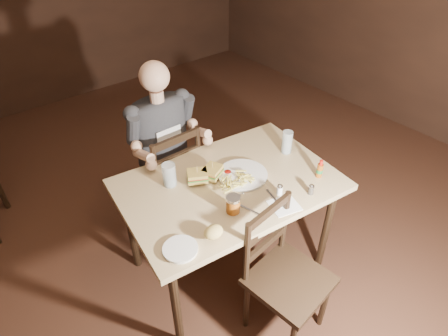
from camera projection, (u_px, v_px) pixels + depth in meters
room_shell at (221, 111)px, 1.68m from camera, size 7.00×7.00×7.00m
main_table at (229, 192)px, 2.31m from camera, size 1.40×1.03×0.77m
chair_far at (166, 177)px, 2.80m from camera, size 0.43×0.47×0.92m
chair_near at (290, 281)px, 2.09m from camera, size 0.46×0.49×0.88m
diner at (163, 127)px, 2.49m from camera, size 0.51×0.40×0.89m
dinner_plate at (243, 175)px, 2.31m from camera, size 0.34×0.34×0.02m
sandwich_left at (197, 173)px, 2.23m from camera, size 0.15×0.14×0.10m
sandwich_right at (212, 169)px, 2.26m from camera, size 0.14×0.13×0.10m
fries_pile at (235, 180)px, 2.23m from camera, size 0.27×0.21×0.04m
ketchup_dollop at (228, 172)px, 2.31m from camera, size 0.05×0.05×0.01m
glass_left at (169, 175)px, 2.21m from camera, size 0.09×0.09×0.15m
glass_right at (287, 142)px, 2.47m from camera, size 0.08×0.08×0.16m
hot_sauce at (320, 169)px, 2.28m from camera, size 0.04×0.04×0.12m
salt_shaker at (280, 190)px, 2.16m from camera, size 0.04×0.04×0.06m
pepper_shaker at (311, 189)px, 2.17m from camera, size 0.04×0.04×0.06m
syrup_dispenser at (233, 204)px, 2.04m from camera, size 0.09×0.09×0.10m
napkin at (284, 205)px, 2.10m from camera, size 0.19×0.19×0.00m
knife at (251, 210)px, 2.07m from camera, size 0.06×0.21×0.01m
fork at (274, 198)px, 2.15m from camera, size 0.05×0.16×0.01m
side_plate at (180, 250)px, 1.84m from camera, size 0.19×0.19×0.01m
bread_roll at (213, 232)px, 1.89m from camera, size 0.12×0.10×0.06m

